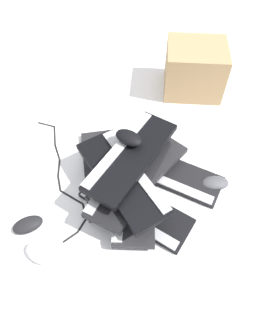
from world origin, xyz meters
The scene contains 18 objects.
ground_plane centered at (0.00, 0.00, 0.00)m, with size 3.20×3.20×0.00m, color white.
keyboard_0 centered at (0.16, -0.01, 0.01)m, with size 0.38×0.44×0.03m.
keyboard_1 centered at (0.00, 0.14, 0.01)m, with size 0.35×0.46×0.03m.
keyboard_2 centered at (-0.02, -0.13, 0.01)m, with size 0.45×0.19×0.03m.
keyboard_3 centered at (0.11, -0.01, 0.04)m, with size 0.45×0.19×0.03m.
keyboard_4 centered at (0.03, 0.01, 0.07)m, with size 0.42×0.42×0.03m.
keyboard_5 centered at (0.07, -0.03, 0.10)m, with size 0.46×0.35×0.03m.
keyboard_6 centered at (0.09, -0.05, 0.13)m, with size 0.46×0.34×0.03m.
keyboard_7 centered at (0.02, -0.02, 0.16)m, with size 0.45×0.38×0.03m.
mouse_0 centered at (0.21, -0.41, 0.02)m, with size 0.11×0.07×0.04m, color black.
mouse_1 centered at (-0.09, -0.12, 0.05)m, with size 0.11×0.07×0.04m, color black.
mouse_2 centered at (0.32, -0.35, 0.02)m, with size 0.11×0.07×0.04m, color silver.
mouse_3 centered at (-0.02, -0.12, 0.05)m, with size 0.11×0.07×0.04m, color silver.
mouse_4 centered at (-0.02, -0.11, 0.05)m, with size 0.11×0.07×0.04m, color #B7B7BC.
mouse_5 centered at (-0.04, -0.02, 0.20)m, with size 0.11×0.07×0.04m, color black.
mouse_6 centered at (0.07, 0.32, 0.02)m, with size 0.11×0.07×0.04m, color #4C4C51.
cable_0 centered at (-0.03, -0.30, 0.00)m, with size 0.62×0.25×0.01m.
cardboard_box centered at (-0.54, 0.33, 0.12)m, with size 0.28×0.25×0.24m, color tan.
Camera 1 is at (0.71, -0.05, 1.03)m, focal length 32.00 mm.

